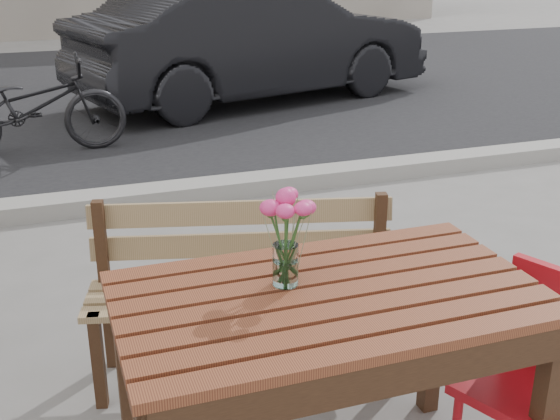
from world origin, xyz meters
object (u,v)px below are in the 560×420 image
main_table (328,329)px  main_vase (286,226)px  red_chair (540,367)px  parked_car (254,40)px  bicycle (31,107)px

main_table → main_vase: bearing=140.1°
main_vase → red_chair: bearing=-15.0°
red_chair → main_table: bearing=-123.4°
main_table → parked_car: (1.68, 6.17, 0.03)m
parked_car → main_table: bearing=149.4°
main_vase → bicycle: size_ratio=0.19×
red_chair → main_vase: 1.01m
red_chair → bicycle: 5.03m
parked_car → bicycle: (-2.50, -1.51, -0.27)m
main_table → red_chair: (0.72, -0.13, -0.22)m
main_table → main_vase: (-0.11, 0.09, 0.32)m
main_vase → parked_car: parked_car is taller
main_vase → parked_car: bearing=73.6°
red_chair → main_vase: main_vase is taller
red_chair → bicycle: size_ratio=0.48×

